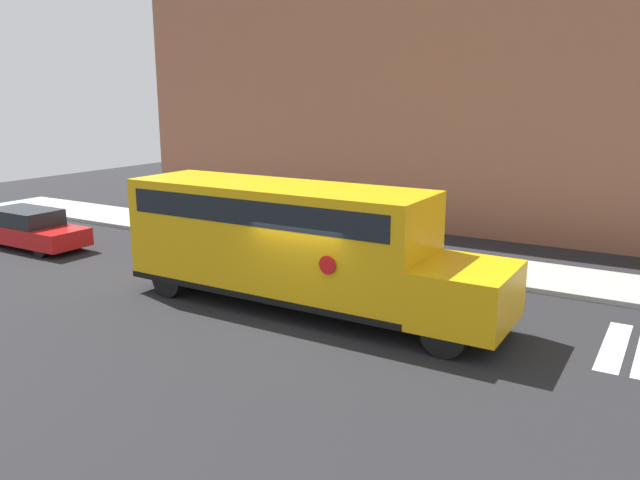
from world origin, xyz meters
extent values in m
plane|color=black|center=(0.00, 0.00, 0.00)|extent=(60.00, 60.00, 0.00)
cube|color=#9E9E99|center=(0.00, 6.50, 0.07)|extent=(44.00, 3.00, 0.15)
cube|color=#935B42|center=(0.00, 13.00, 5.23)|extent=(32.00, 4.00, 10.45)
cube|color=white|center=(6.78, 2.00, 0.00)|extent=(0.50, 3.20, 0.01)
cube|color=#EAA80F|center=(-1.41, 0.54, 1.85)|extent=(8.32, 2.50, 2.80)
cube|color=#EAA80F|center=(3.77, 0.54, 1.12)|extent=(2.04, 2.50, 1.33)
cube|color=black|center=(-1.41, 0.54, 0.53)|extent=(8.32, 2.54, 0.16)
cube|color=black|center=(-1.41, 0.54, 2.70)|extent=(7.66, 2.53, 0.64)
cylinder|color=red|center=(0.88, -0.75, 1.71)|extent=(0.44, 0.02, 0.44)
cylinder|color=black|center=(3.67, 1.62, 0.50)|extent=(1.00, 0.30, 1.00)
cylinder|color=black|center=(3.67, -0.54, 0.50)|extent=(1.00, 0.30, 1.00)
cylinder|color=black|center=(-4.37, 1.62, 0.50)|extent=(1.00, 0.30, 1.00)
cylinder|color=black|center=(-4.37, -0.54, 0.50)|extent=(1.00, 0.30, 1.00)
cube|color=red|center=(-12.76, 1.04, 0.54)|extent=(4.68, 1.71, 0.63)
cube|color=#1E2328|center=(-13.04, 1.04, 1.14)|extent=(2.62, 1.57, 0.56)
cylinder|color=black|center=(-11.22, 1.78, 0.32)|extent=(0.64, 0.22, 0.64)
cylinder|color=black|center=(-11.22, 0.31, 0.32)|extent=(0.64, 0.22, 0.64)
cylinder|color=black|center=(-14.31, 1.78, 0.32)|extent=(0.64, 0.22, 0.64)
camera|label=1|loc=(7.82, -12.67, 5.56)|focal=35.00mm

